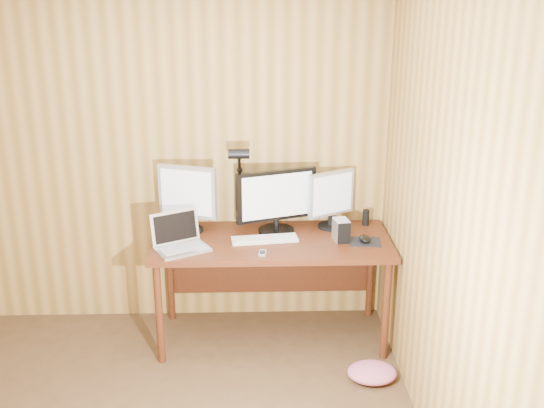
{
  "coord_description": "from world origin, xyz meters",
  "views": [
    {
      "loc": [
        0.81,
        -2.34,
        2.38
      ],
      "look_at": [
        0.93,
        1.58,
        1.02
      ],
      "focal_mm": 42.0,
      "sensor_mm": 36.0,
      "label": 1
    }
  ],
  "objects_px": {
    "monitor_center": "(276,200)",
    "hard_drive": "(341,230)",
    "monitor_left": "(188,197)",
    "laptop": "(179,240)",
    "speaker": "(366,218)",
    "desk": "(271,252)",
    "monitor_right": "(331,198)",
    "keyboard": "(265,239)",
    "mouse": "(365,239)",
    "phone": "(263,253)",
    "desk_lamp": "(239,175)"
  },
  "relations": [
    {
      "from": "speaker",
      "to": "hard_drive",
      "type": "bearing_deg",
      "value": -126.99
    },
    {
      "from": "laptop",
      "to": "phone",
      "type": "xyz_separation_m",
      "value": [
        0.54,
        -0.11,
        -0.05
      ]
    },
    {
      "from": "hard_drive",
      "to": "phone",
      "type": "distance_m",
      "value": 0.57
    },
    {
      "from": "desk_lamp",
      "to": "monitor_left",
      "type": "bearing_deg",
      "value": -172.04
    },
    {
      "from": "monitor_right",
      "to": "laptop",
      "type": "bearing_deg",
      "value": 168.88
    },
    {
      "from": "monitor_center",
      "to": "monitor_right",
      "type": "height_order",
      "value": "monitor_center"
    },
    {
      "from": "desk_lamp",
      "to": "speaker",
      "type": "bearing_deg",
      "value": -0.85
    },
    {
      "from": "keyboard",
      "to": "hard_drive",
      "type": "relative_size",
      "value": 3.08
    },
    {
      "from": "mouse",
      "to": "desk",
      "type": "bearing_deg",
      "value": 167.29
    },
    {
      "from": "monitor_center",
      "to": "phone",
      "type": "xyz_separation_m",
      "value": [
        -0.1,
        -0.38,
        -0.23
      ]
    },
    {
      "from": "desk",
      "to": "laptop",
      "type": "relative_size",
      "value": 3.95
    },
    {
      "from": "monitor_right",
      "to": "laptop",
      "type": "distance_m",
      "value": 1.09
    },
    {
      "from": "monitor_center",
      "to": "mouse",
      "type": "bearing_deg",
      "value": -37.49
    },
    {
      "from": "monitor_center",
      "to": "desk_lamp",
      "type": "bearing_deg",
      "value": 140.9
    },
    {
      "from": "speaker",
      "to": "monitor_center",
      "type": "bearing_deg",
      "value": -169.71
    },
    {
      "from": "monitor_left",
      "to": "speaker",
      "type": "height_order",
      "value": "monitor_left"
    },
    {
      "from": "monitor_left",
      "to": "laptop",
      "type": "distance_m",
      "value": 0.36
    },
    {
      "from": "desk",
      "to": "monitor_right",
      "type": "height_order",
      "value": "monitor_right"
    },
    {
      "from": "monitor_left",
      "to": "laptop",
      "type": "bearing_deg",
      "value": -78.02
    },
    {
      "from": "speaker",
      "to": "laptop",
      "type": "bearing_deg",
      "value": -163.44
    },
    {
      "from": "monitor_center",
      "to": "monitor_left",
      "type": "height_order",
      "value": "monitor_left"
    },
    {
      "from": "desk",
      "to": "phone",
      "type": "bearing_deg",
      "value": -101.97
    },
    {
      "from": "monitor_center",
      "to": "hard_drive",
      "type": "bearing_deg",
      "value": -39.72
    },
    {
      "from": "mouse",
      "to": "hard_drive",
      "type": "distance_m",
      "value": 0.17
    },
    {
      "from": "speaker",
      "to": "desk_lamp",
      "type": "relative_size",
      "value": 0.18
    },
    {
      "from": "laptop",
      "to": "speaker",
      "type": "height_order",
      "value": "laptop"
    },
    {
      "from": "mouse",
      "to": "desk_lamp",
      "type": "bearing_deg",
      "value": 160.35
    },
    {
      "from": "monitor_center",
      "to": "keyboard",
      "type": "xyz_separation_m",
      "value": [
        -0.08,
        -0.15,
        -0.22
      ]
    },
    {
      "from": "desk_lamp",
      "to": "laptop",
      "type": "bearing_deg",
      "value": -139.61
    },
    {
      "from": "desk",
      "to": "monitor_center",
      "type": "height_order",
      "value": "monitor_center"
    },
    {
      "from": "monitor_center",
      "to": "hard_drive",
      "type": "relative_size",
      "value": 3.72
    },
    {
      "from": "hard_drive",
      "to": "monitor_left",
      "type": "bearing_deg",
      "value": 159.27
    },
    {
      "from": "desk",
      "to": "speaker",
      "type": "relative_size",
      "value": 14.17
    },
    {
      "from": "keyboard",
      "to": "speaker",
      "type": "distance_m",
      "value": 0.78
    },
    {
      "from": "mouse",
      "to": "speaker",
      "type": "distance_m",
      "value": 0.33
    },
    {
      "from": "desk",
      "to": "hard_drive",
      "type": "relative_size",
      "value": 10.8
    },
    {
      "from": "desk",
      "to": "hard_drive",
      "type": "height_order",
      "value": "hard_drive"
    },
    {
      "from": "monitor_left",
      "to": "desk_lamp",
      "type": "relative_size",
      "value": 0.75
    },
    {
      "from": "monitor_right",
      "to": "mouse",
      "type": "height_order",
      "value": "monitor_right"
    },
    {
      "from": "desk",
      "to": "monitor_left",
      "type": "height_order",
      "value": "monitor_left"
    },
    {
      "from": "mouse",
      "to": "phone",
      "type": "distance_m",
      "value": 0.71
    },
    {
      "from": "mouse",
      "to": "speaker",
      "type": "relative_size",
      "value": 1.02
    },
    {
      "from": "laptop",
      "to": "hard_drive",
      "type": "distance_m",
      "value": 1.07
    },
    {
      "from": "phone",
      "to": "mouse",
      "type": "bearing_deg",
      "value": 20.19
    },
    {
      "from": "laptop",
      "to": "keyboard",
      "type": "distance_m",
      "value": 0.57
    },
    {
      "from": "keyboard",
      "to": "monitor_left",
      "type": "bearing_deg",
      "value": 153.32
    },
    {
      "from": "monitor_left",
      "to": "hard_drive",
      "type": "height_order",
      "value": "monitor_left"
    },
    {
      "from": "hard_drive",
      "to": "phone",
      "type": "bearing_deg",
      "value": -168.39
    },
    {
      "from": "monitor_left",
      "to": "monitor_right",
      "type": "relative_size",
      "value": 1.14
    },
    {
      "from": "monitor_left",
      "to": "desk",
      "type": "bearing_deg",
      "value": 9.3
    }
  ]
}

